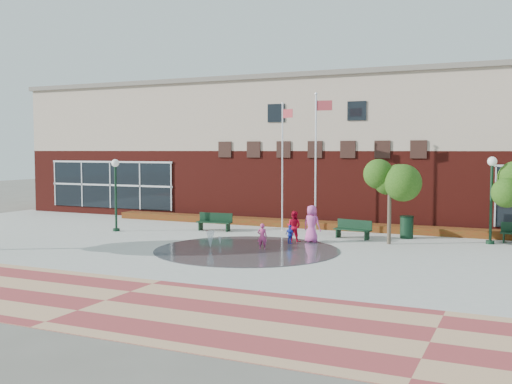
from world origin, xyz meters
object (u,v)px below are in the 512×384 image
at_px(flagpole_left, 283,160).
at_px(flagpole_right, 317,156).
at_px(bench_left, 214,225).
at_px(child_splash, 262,237).
at_px(trash_can, 407,227).

height_order(flagpole_left, flagpole_right, flagpole_right).
height_order(flagpole_left, bench_left, flagpole_left).
height_order(flagpole_left, child_splash, flagpole_left).
distance_m(bench_left, trash_can, 10.50).
distance_m(bench_left, child_splash, 6.85).
relative_size(flagpole_left, child_splash, 5.93).
relative_size(flagpole_right, bench_left, 3.71).
distance_m(trash_can, child_splash, 8.25).
distance_m(flagpole_left, trash_can, 7.67).
height_order(flagpole_right, child_splash, flagpole_right).
distance_m(flagpole_right, child_splash, 6.78).
xyz_separation_m(flagpole_left, flagpole_right, (2.16, -0.57, 0.24)).
xyz_separation_m(bench_left, child_splash, (5.00, -4.67, 0.28)).
height_order(bench_left, child_splash, child_splash).
bearing_deg(flagpole_right, child_splash, -104.70).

